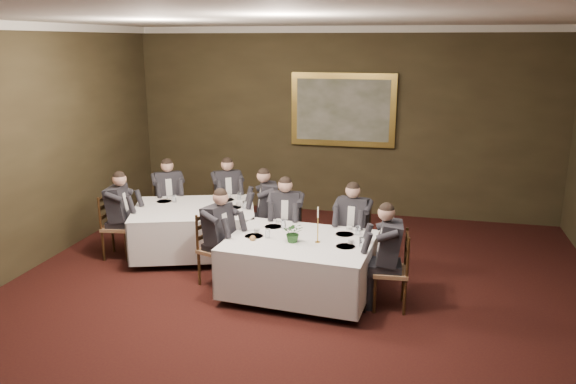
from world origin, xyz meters
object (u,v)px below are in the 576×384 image
at_px(chair_sec_backleft, 170,219).
at_px(candlestick, 318,229).
at_px(table_second, 195,227).
at_px(diner_sec_backleft, 169,206).
at_px(diner_main_endright, 390,269).
at_px(painting, 343,110).
at_px(diner_sec_endleft, 118,225).
at_px(diner_main_endleft, 218,248).
at_px(diner_sec_endright, 269,221).
at_px(chair_sec_backright, 228,217).
at_px(chair_sec_endright, 270,235).
at_px(table_main, 300,262).
at_px(chair_main_endleft, 217,263).
at_px(chair_main_backright, 353,253).
at_px(diner_sec_backright, 228,205).
at_px(chair_main_backleft, 286,245).
at_px(diner_main_backleft, 286,231).
at_px(centerpiece, 293,232).
at_px(diner_main_backright, 353,238).
at_px(chair_main_endright, 390,286).
at_px(chair_sec_endleft, 118,239).

relative_size(chair_sec_backleft, candlestick, 2.07).
distance_m(table_second, diner_sec_backleft, 1.07).
distance_m(diner_main_endright, painting, 4.28).
relative_size(table_second, diner_sec_endleft, 1.64).
xyz_separation_m(table_second, diner_main_endleft, (0.73, -0.94, 0.06)).
height_order(diner_main_endleft, diner_sec_endright, same).
bearing_deg(chair_sec_backright, chair_sec_endright, 113.07).
bearing_deg(table_main, chair_main_endleft, 175.10).
bearing_deg(chair_main_backright, chair_main_endleft, 32.71).
relative_size(chair_sec_backright, diner_sec_backright, 0.74).
bearing_deg(chair_sec_backright, diner_main_endright, 111.89).
relative_size(chair_main_backleft, diner_main_backleft, 0.74).
bearing_deg(diner_sec_backright, centerpiece, 96.24).
bearing_deg(diner_sec_backleft, diner_main_endright, 121.05).
height_order(diner_main_backright, diner_sec_backright, same).
xyz_separation_m(chair_sec_endright, painting, (0.79, 2.33, 1.71)).
xyz_separation_m(diner_sec_endright, centerpiece, (0.73, -1.50, 0.39)).
bearing_deg(chair_sec_backright, centerpiece, 96.21).
bearing_deg(diner_sec_endright, chair_sec_endright, -90.00).
bearing_deg(chair_main_backright, chair_sec_endright, -11.91).
bearing_deg(table_second, diner_main_backright, -2.96).
relative_size(diner_sec_endleft, centerpiece, 4.85).
height_order(diner_main_backright, candlestick, diner_main_backright).
height_order(chair_sec_backleft, candlestick, candlestick).
distance_m(diner_main_backleft, diner_main_endright, 1.93).
relative_size(diner_main_endleft, chair_sec_endright, 1.35).
relative_size(diner_main_backleft, diner_main_endleft, 1.00).
bearing_deg(chair_main_endright, table_main, 80.61).
distance_m(diner_main_endright, diner_sec_backright, 3.63).
bearing_deg(diner_sec_backright, chair_main_backright, 122.13).
height_order(diner_main_backright, painting, painting).
distance_m(table_main, candlestick, 0.55).
bearing_deg(candlestick, centerpiece, -168.89).
xyz_separation_m(diner_main_backleft, chair_sec_backright, (-1.31, 1.10, -0.23)).
relative_size(table_second, centerpiece, 7.94).
relative_size(candlestick, painting, 0.25).
bearing_deg(diner_main_endleft, chair_sec_backleft, -119.66).
bearing_deg(chair_sec_backright, table_main, 98.54).
height_order(diner_main_backright, chair_sec_backleft, diner_main_backright).
distance_m(table_second, diner_main_endright, 3.27).
bearing_deg(diner_main_backright, chair_sec_backright, -19.31).
bearing_deg(chair_main_backleft, diner_sec_endleft, 2.38).
relative_size(table_second, diner_main_backleft, 1.64).
bearing_deg(candlestick, chair_main_backleft, 122.49).
bearing_deg(candlestick, diner_main_backleft, 122.75).
bearing_deg(painting, centerpiece, -90.94).
bearing_deg(chair_main_backright, diner_main_backright, 90.00).
xyz_separation_m(chair_main_backleft, chair_sec_endright, (-0.36, 0.41, 0.00)).
bearing_deg(chair_sec_endright, diner_sec_endleft, 89.12).
xyz_separation_m(table_second, chair_sec_endleft, (-1.11, -0.37, -0.17)).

